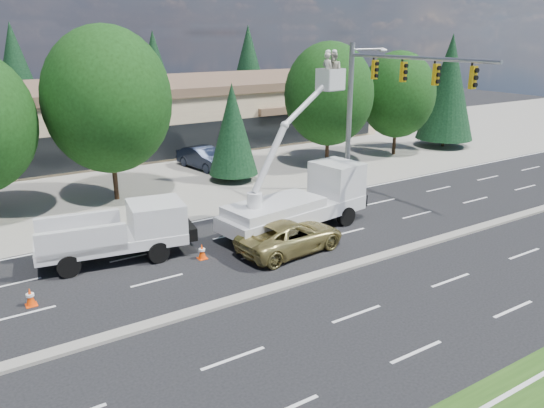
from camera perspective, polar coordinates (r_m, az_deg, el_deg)
ground at (r=21.67m, az=3.45°, el=-8.21°), size 140.00×140.00×0.00m
concrete_apron at (r=38.66m, az=-14.26°, el=3.10°), size 140.00×22.00×0.01m
road_median at (r=21.64m, az=3.46°, el=-8.07°), size 120.00×0.55×0.12m
strip_mall at (r=47.53m, az=-18.49°, el=8.92°), size 50.40×15.40×5.50m
tree_front_d at (r=32.02m, az=-17.25°, el=10.62°), size 7.25×7.25×10.06m
tree_front_e at (r=35.35m, az=-4.26°, el=8.04°), size 3.30×3.30×6.50m
tree_front_f at (r=39.50m, az=6.13°, el=11.65°), size 6.50×6.50×9.02m
tree_front_g at (r=44.24m, az=13.36°, el=11.37°), size 5.96×5.96×8.26m
tree_front_h at (r=48.68m, az=18.45°, el=11.83°), size 4.83×4.83×9.53m
tree_back_b at (r=58.26m, az=-25.79°, el=12.43°), size 5.38×5.38×10.60m
tree_back_c at (r=61.69m, az=-12.49°, el=13.57°), size 4.99×4.99×9.85m
tree_back_d at (r=66.82m, az=-2.54°, el=14.56°), size 5.32×5.32×10.49m
signal_mast at (r=31.51m, az=11.06°, el=11.27°), size 2.76×10.16×9.00m
utility_pickup at (r=24.18m, az=-15.75°, el=-3.46°), size 6.59×3.30×2.41m
bucket_truck at (r=26.65m, az=3.59°, el=1.14°), size 8.35×3.52×8.77m
traffic_cone_a at (r=21.55m, az=-24.56°, el=-9.09°), size 0.40×0.40×0.70m
traffic_cone_b at (r=23.67m, az=-7.54°, el=-5.09°), size 0.40×0.40×0.70m
traffic_cone_c at (r=24.50m, az=-1.70°, el=-4.11°), size 0.40×0.40×0.70m
minivan at (r=24.14m, az=2.04°, el=-3.49°), size 5.40×2.89×1.44m
parked_car_east at (r=39.28m, az=-7.37°, el=4.94°), size 2.51×5.09×1.60m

